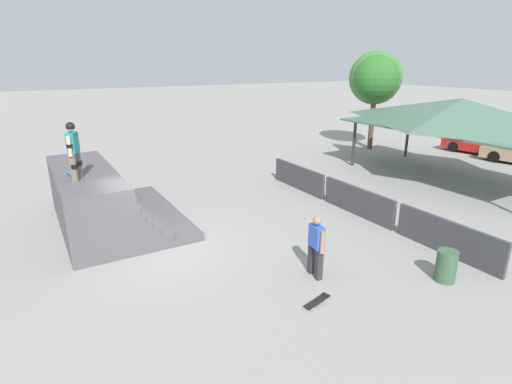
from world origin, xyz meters
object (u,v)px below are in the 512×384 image
skateboard_on_deck (73,174)px  tree_far_back (375,78)px  skater_on_deck (73,147)px  skateboard_on_ground (318,301)px  parked_car_red (480,144)px  tree_beside_pavilion (376,79)px  bystander_walking (316,243)px  trash_bin (446,266)px

skateboard_on_deck → tree_far_back: tree_far_back is taller
skater_on_deck → skateboard_on_deck: 1.09m
skateboard_on_ground → parked_car_red: size_ratio=0.19×
tree_beside_pavilion → tree_far_back: 0.56m
skater_on_deck → parked_car_red: size_ratio=0.39×
bystander_walking → tree_far_back: bearing=-43.0°
skater_on_deck → skateboard_on_deck: (-0.54, -0.07, -0.94)m
trash_bin → skateboard_on_deck: bearing=-134.9°
skater_on_deck → tree_far_back: bearing=133.5°
skateboard_on_ground → parked_car_red: parked_car_red is taller
bystander_walking → skateboard_on_deck: bearing=47.5°
bystander_walking → trash_bin: (1.90, 2.78, -0.53)m
bystander_walking → skateboard_on_ground: size_ratio=2.09×
skater_on_deck → tree_far_back: 19.64m
tree_beside_pavilion → tree_far_back: bearing=137.6°
skateboard_on_deck → tree_far_back: size_ratio=0.13×
skateboard_on_deck → trash_bin: skateboard_on_deck is taller
tree_beside_pavilion → skater_on_deck: bearing=-72.5°
trash_bin → parked_car_red: (-8.55, 15.39, 0.18)m
skateboard_on_deck → trash_bin: (7.75, 7.78, -1.69)m
tree_far_back → parked_car_red: tree_far_back is taller
tree_beside_pavilion → trash_bin: (12.96, -10.50, -4.02)m
tree_far_back → trash_bin: tree_far_back is taller
skater_on_deck → bystander_walking: (5.31, 4.94, -2.11)m
tree_far_back → trash_bin: 17.70m
tree_beside_pavilion → bystander_walking: bearing=-50.2°
skater_on_deck → trash_bin: (7.22, 7.72, -2.63)m
skateboard_on_deck → parked_car_red: (-0.80, 23.18, -1.52)m
tree_beside_pavilion → parked_car_red: 7.62m
skateboard_on_deck → tree_far_back: 19.63m
bystander_walking → tree_beside_pavilion: bearing=-43.3°
skateboard_on_deck → skateboard_on_ground: skateboard_on_deck is taller
parked_car_red → skater_on_deck: bearing=-96.0°
parked_car_red → skateboard_on_deck: bearing=-97.3°
skateboard_on_deck → tree_beside_pavilion: tree_beside_pavilion is taller
skateboard_on_ground → tree_far_back: bearing=26.8°
skateboard_on_ground → tree_far_back: tree_far_back is taller
skater_on_deck → bystander_walking: bearing=68.1°
tree_beside_pavilion → trash_bin: tree_beside_pavilion is taller
bystander_walking → skateboard_on_ground: bystander_walking is taller
parked_car_red → skateboard_on_ground: bearing=-77.2°
skater_on_deck → trash_bin: 10.89m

